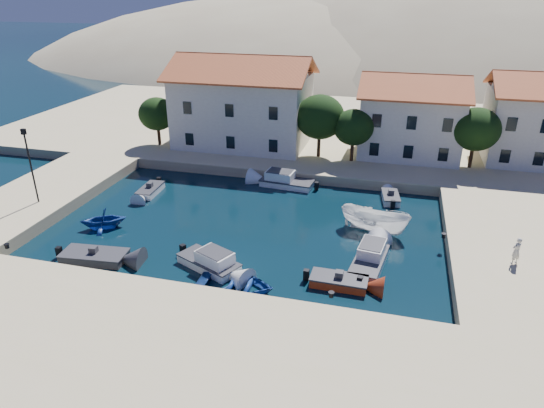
{
  "coord_description": "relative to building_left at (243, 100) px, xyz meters",
  "views": [
    {
      "loc": [
        10.62,
        -22.56,
        17.46
      ],
      "look_at": [
        1.94,
        10.37,
        2.0
      ],
      "focal_mm": 32.0,
      "sensor_mm": 36.0,
      "label": 1
    }
  ],
  "objects": [
    {
      "name": "quay_north",
      "position": [
        8.0,
        10.0,
        -5.44
      ],
      "size": [
        80.0,
        36.0,
        1.0
      ],
      "primitive_type": "cube",
      "color": "#C9BA8A",
      "rests_on": "ground"
    },
    {
      "name": "quay_south",
      "position": [
        6.0,
        -34.0,
        -5.44
      ],
      "size": [
        52.0,
        12.0,
        1.0
      ],
      "primitive_type": "cube",
      "color": "#C9BA8A",
      "rests_on": "ground"
    },
    {
      "name": "building_right",
      "position": [
        30.0,
        2.0,
        -0.46
      ],
      "size": [
        9.45,
        8.4,
        8.8
      ],
      "color": "beige",
      "rests_on": "quay_north"
    },
    {
      "name": "rowboat_south",
      "position": [
        7.93,
        -26.5,
        -5.94
      ],
      "size": [
        4.9,
        3.52,
        1.01
      ],
      "primitive_type": "imported",
      "rotation": [
        0.0,
        0.0,
        1.58
      ],
      "color": "navy",
      "rests_on": "ground"
    },
    {
      "name": "motorboat_red_se",
      "position": [
        14.12,
        -24.43,
        -5.64
      ],
      "size": [
        3.63,
        1.67,
        1.25
      ],
      "rotation": [
        0.0,
        0.0,
        -0.02
      ],
      "color": "maroon",
      "rests_on": "ground"
    },
    {
      "name": "motorboat_white_west",
      "position": [
        -4.56,
        -13.89,
        -5.64
      ],
      "size": [
        1.68,
        3.45,
        1.25
      ],
      "rotation": [
        0.0,
        0.0,
        -1.51
      ],
      "color": "white",
      "rests_on": "ground"
    },
    {
      "name": "cabin_cruiser_south",
      "position": [
        5.34,
        -24.48,
        -5.46
      ],
      "size": [
        4.86,
        3.61,
        1.6
      ],
      "rotation": [
        0.0,
        0.0,
        -0.43
      ],
      "color": "white",
      "rests_on": "ground"
    },
    {
      "name": "trees",
      "position": [
        10.51,
        -2.54,
        -1.1
      ],
      "size": [
        37.3,
        5.3,
        6.45
      ],
      "color": "#382314",
      "rests_on": "quay_north"
    },
    {
      "name": "cabin_cruiser_east",
      "position": [
        15.8,
        -21.57,
        -5.46
      ],
      "size": [
        2.53,
        4.92,
        1.6
      ],
      "rotation": [
        0.0,
        0.0,
        1.43
      ],
      "color": "white",
      "rests_on": "ground"
    },
    {
      "name": "lamppost",
      "position": [
        -11.5,
        -20.0,
        -1.18
      ],
      "size": [
        0.35,
        0.25,
        6.22
      ],
      "color": "black",
      "rests_on": "quay_west"
    },
    {
      "name": "cabin_cruiser_north",
      "position": [
        7.14,
        -9.0,
        -5.46
      ],
      "size": [
        5.15,
        2.56,
        1.6
      ],
      "rotation": [
        0.0,
        0.0,
        3.05
      ],
      "color": "white",
      "rests_on": "ground"
    },
    {
      "name": "bollards",
      "position": [
        8.8,
        -24.13,
        -4.79
      ],
      "size": [
        29.36,
        9.56,
        0.3
      ],
      "color": "black",
      "rests_on": "ground"
    },
    {
      "name": "rowboat_west",
      "position": [
        -4.8,
        -21.07,
        -5.94
      ],
      "size": [
        4.38,
        4.2,
        1.79
      ],
      "primitive_type": "imported",
      "rotation": [
        0.0,
        0.0,
        -1.07
      ],
      "color": "navy",
      "rests_on": "ground"
    },
    {
      "name": "motorboat_white_ne",
      "position": [
        16.77,
        -10.0,
        -5.64
      ],
      "size": [
        1.82,
        3.17,
        1.25
      ],
      "rotation": [
        0.0,
        0.0,
        1.71
      ],
      "color": "white",
      "rests_on": "ground"
    },
    {
      "name": "boat_east",
      "position": [
        15.77,
        -16.38,
        -5.94
      ],
      "size": [
        5.8,
        3.38,
        2.11
      ],
      "primitive_type": "imported",
      "rotation": [
        0.0,
        0.0,
        1.31
      ],
      "color": "white",
      "rests_on": "ground"
    },
    {
      "name": "quay_west",
      "position": [
        -13.0,
        -18.0,
        -5.44
      ],
      "size": [
        8.0,
        20.0,
        1.0
      ],
      "primitive_type": "cube",
      "color": "#C9BA8A",
      "rests_on": "ground"
    },
    {
      "name": "quay_east",
      "position": [
        26.5,
        -18.0,
        -5.44
      ],
      "size": [
        11.0,
        20.0,
        1.0
      ],
      "primitive_type": "cube",
      "color": "#C9BA8A",
      "rests_on": "ground"
    },
    {
      "name": "motorboat_grey_sw",
      "position": [
        -2.66,
        -25.63,
        -5.64
      ],
      "size": [
        4.66,
        2.43,
        1.25
      ],
      "rotation": [
        0.0,
        0.0,
        0.1
      ],
      "color": "#343439",
      "rests_on": "ground"
    },
    {
      "name": "hills",
      "position": [
        26.64,
        95.62,
        -29.34
      ],
      "size": [
        254.0,
        176.0,
        99.0
      ],
      "color": "tan",
      "rests_on": "ground"
    },
    {
      "name": "ground",
      "position": [
        6.0,
        -28.0,
        -5.94
      ],
      "size": [
        400.0,
        400.0,
        0.0
      ],
      "primitive_type": "plane",
      "color": "black",
      "rests_on": "ground"
    },
    {
      "name": "building_mid",
      "position": [
        18.0,
        1.0,
        -0.71
      ],
      "size": [
        10.5,
        8.4,
        8.3
      ],
      "color": "beige",
      "rests_on": "quay_north"
    },
    {
      "name": "pedestrian",
      "position": [
        24.89,
        -20.48,
        -4.01
      ],
      "size": [
        0.81,
        0.75,
        1.85
      ],
      "primitive_type": "imported",
      "rotation": [
        0.0,
        0.0,
        3.75
      ],
      "color": "beige",
      "rests_on": "quay_east"
    },
    {
      "name": "building_left",
      "position": [
        0.0,
        0.0,
        0.0
      ],
      "size": [
        14.7,
        9.45,
        9.7
      ],
      "color": "beige",
      "rests_on": "quay_north"
    }
  ]
}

